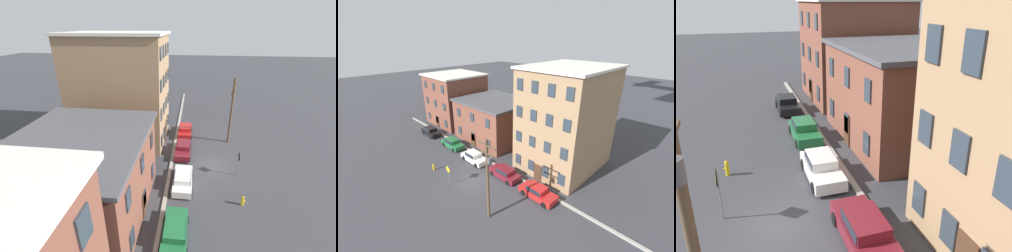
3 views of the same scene
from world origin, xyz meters
TOP-DOWN VIEW (x-y plane):
  - ground_plane at (0.00, 0.00)m, footprint 200.00×200.00m
  - kerb_strip at (0.00, 4.50)m, footprint 56.00×0.36m
  - apartment_corner at (-19.60, 10.65)m, footprint 10.24×9.80m
  - apartment_midblock at (-7.79, 10.80)m, footprint 11.85×10.12m
  - car_black at (-16.95, 3.06)m, footprint 4.40×1.92m
  - car_green at (-9.86, 3.24)m, footprint 4.40×1.92m
  - car_white at (-3.74, 3.01)m, footprint 4.40×1.92m
  - car_maroon at (2.32, 3.34)m, footprint 4.40×1.92m
  - caution_sign at (-1.37, -2.58)m, footprint 1.05×0.08m
  - utility_pole at (6.12, -2.56)m, footprint 2.40×0.44m
  - fire_hydrant at (-5.78, -2.37)m, footprint 0.24×0.34m

SIDE VIEW (x-z plane):
  - ground_plane at x=0.00m, z-range 0.00..0.00m
  - kerb_strip at x=0.00m, z-range 0.00..0.16m
  - fire_hydrant at x=-5.78m, z-range 0.00..0.96m
  - car_black at x=-16.95m, z-range 0.03..1.46m
  - car_green at x=-9.86m, z-range 0.03..1.46m
  - car_white at x=-3.74m, z-range 0.03..1.46m
  - car_maroon at x=2.32m, z-range 0.03..1.46m
  - caution_sign at x=-1.37m, z-range 0.48..3.24m
  - apartment_midblock at x=-7.79m, z-range 0.01..7.04m
  - utility_pole at x=6.12m, z-range 0.55..9.28m
  - apartment_corner at x=-19.60m, z-range 0.01..10.11m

